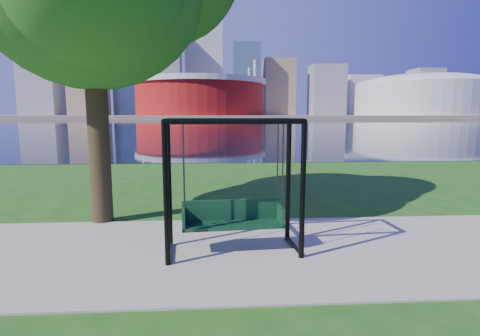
{
  "coord_description": "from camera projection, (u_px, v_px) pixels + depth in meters",
  "views": [
    {
      "loc": [
        -0.24,
        -6.99,
        2.46
      ],
      "look_at": [
        0.21,
        0.0,
        1.46
      ],
      "focal_mm": 28.0,
      "sensor_mm": 36.0,
      "label": 1
    }
  ],
  "objects": [
    {
      "name": "far_bank",
      "position": [
        216.0,
        116.0,
        309.42
      ],
      "size": [
        900.0,
        228.0,
        2.0
      ],
      "primitive_type": "cube",
      "color": "#937F60",
      "rests_on": "ground"
    },
    {
      "name": "ground",
      "position": [
        229.0,
        242.0,
        7.27
      ],
      "size": [
        900.0,
        900.0,
        0.0
      ],
      "primitive_type": "plane",
      "color": "#1E5114",
      "rests_on": "ground"
    },
    {
      "name": "stadium",
      "position": [
        200.0,
        96.0,
        236.78
      ],
      "size": [
        83.0,
        83.0,
        32.0
      ],
      "color": "maroon",
      "rests_on": "far_bank"
    },
    {
      "name": "river",
      "position": [
        217.0,
        123.0,
        108.03
      ],
      "size": [
        900.0,
        180.0,
        0.02
      ],
      "primitive_type": "cube",
      "color": "black",
      "rests_on": "ground"
    },
    {
      "name": "path",
      "position": [
        230.0,
        251.0,
        6.77
      ],
      "size": [
        120.0,
        4.0,
        0.03
      ],
      "primitive_type": "cube",
      "color": "#9E937F",
      "rests_on": "ground"
    },
    {
      "name": "skyline",
      "position": [
        211.0,
        75.0,
        317.45
      ],
      "size": [
        392.0,
        66.0,
        96.5
      ],
      "color": "gray",
      "rests_on": "far_bank"
    },
    {
      "name": "swing",
      "position": [
        233.0,
        189.0,
        6.6
      ],
      "size": [
        2.41,
        1.18,
        2.4
      ],
      "rotation": [
        0.0,
        0.0,
        0.07
      ],
      "color": "black",
      "rests_on": "ground"
    },
    {
      "name": "arena",
      "position": [
        422.0,
        94.0,
        245.73
      ],
      "size": [
        84.0,
        84.0,
        26.56
      ],
      "color": "beige",
      "rests_on": "far_bank"
    }
  ]
}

